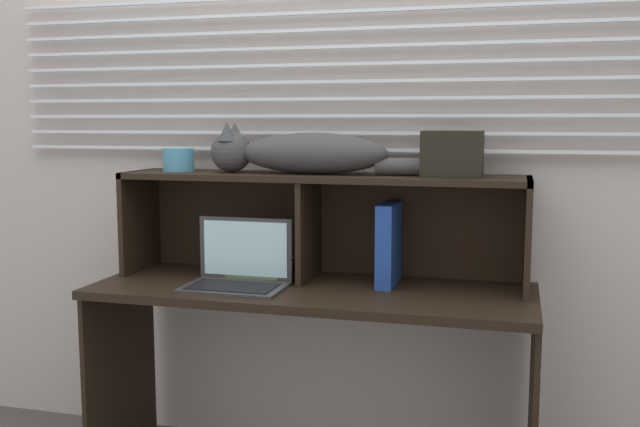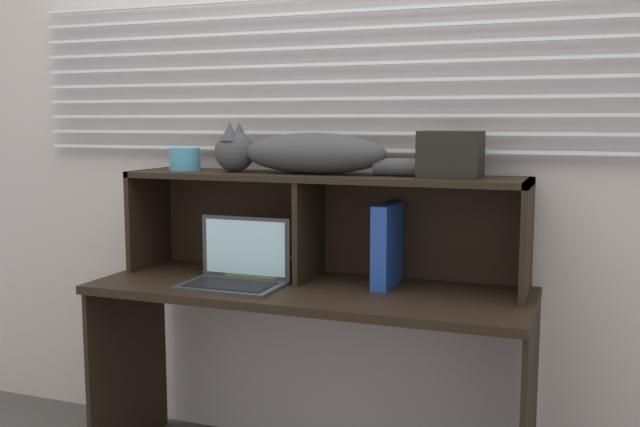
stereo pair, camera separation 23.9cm
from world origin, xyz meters
TOP-DOWN VIEW (x-y plane):
  - back_panel_with_blinds at (0.00, 0.55)m, footprint 4.40×0.08m
  - desk at (0.00, 0.23)m, footprint 1.52×0.55m
  - hutch_shelf_unit at (-0.00, 0.38)m, footprint 1.45×0.29m
  - cat at (-0.07, 0.35)m, footprint 0.90×0.18m
  - laptop at (-0.25, 0.18)m, footprint 0.35×0.23m
  - binder_upright at (0.25, 0.35)m, footprint 0.06×0.23m
  - book_stack at (-0.23, 0.36)m, footprint 0.21×0.23m
  - small_basket at (-0.55, 0.35)m, footprint 0.12×0.12m
  - storage_box at (0.46, 0.35)m, footprint 0.20×0.17m

SIDE VIEW (x-z plane):
  - desk at x=0.00m, z-range 0.22..0.94m
  - book_stack at x=-0.23m, z-range 0.71..0.77m
  - laptop at x=-0.25m, z-range 0.65..0.88m
  - binder_upright at x=0.25m, z-range 0.71..1.00m
  - hutch_shelf_unit at x=0.00m, z-range 0.79..1.18m
  - small_basket at x=-0.55m, z-range 1.09..1.18m
  - cat at x=-0.07m, z-range 1.08..1.26m
  - storage_box at x=0.46m, z-range 1.09..1.25m
  - back_panel_with_blinds at x=0.00m, z-range 0.00..2.50m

